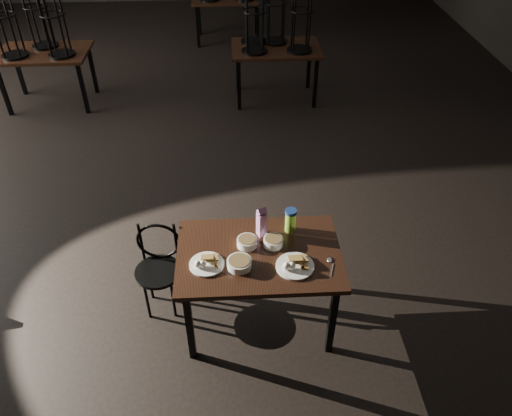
{
  "coord_description": "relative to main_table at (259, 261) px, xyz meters",
  "views": [
    {
      "loc": [
        0.52,
        -5.43,
        3.27
      ],
      "look_at": [
        0.68,
        -2.41,
        0.85
      ],
      "focal_mm": 35.0,
      "sensor_mm": 36.0,
      "label": 1
    }
  ],
  "objects": [
    {
      "name": "main_table",
      "position": [
        0.0,
        0.0,
        0.0
      ],
      "size": [
        1.2,
        0.8,
        0.75
      ],
      "color": "black",
      "rests_on": "ground"
    },
    {
      "name": "plate_left",
      "position": [
        -0.38,
        -0.1,
        0.1
      ],
      "size": [
        0.25,
        0.25,
        0.08
      ],
      "color": "white",
      "rests_on": "main_table"
    },
    {
      "name": "plate_right",
      "position": [
        0.24,
        -0.16,
        0.1
      ],
      "size": [
        0.27,
        0.27,
        0.09
      ],
      "color": "white",
      "rests_on": "main_table"
    },
    {
      "name": "bowl_near",
      "position": [
        -0.08,
        0.09,
        0.11
      ],
      "size": [
        0.15,
        0.15,
        0.06
      ],
      "color": "white",
      "rests_on": "main_table"
    },
    {
      "name": "bowl_far",
      "position": [
        0.11,
        0.08,
        0.11
      ],
      "size": [
        0.15,
        0.15,
        0.06
      ],
      "color": "white",
      "rests_on": "main_table"
    },
    {
      "name": "bowl_big",
      "position": [
        -0.15,
        -0.13,
        0.11
      ],
      "size": [
        0.18,
        0.18,
        0.06
      ],
      "color": "white",
      "rests_on": "main_table"
    },
    {
      "name": "juice_carton",
      "position": [
        0.03,
        0.2,
        0.2
      ],
      "size": [
        0.08,
        0.08,
        0.25
      ],
      "color": "#85187A",
      "rests_on": "main_table"
    },
    {
      "name": "water_bottle",
      "position": [
        0.25,
        0.24,
        0.18
      ],
      "size": [
        0.09,
        0.09,
        0.2
      ],
      "color": "#9EE743",
      "rests_on": "main_table"
    },
    {
      "name": "spoon",
      "position": [
        0.5,
        -0.12,
        0.08
      ],
      "size": [
        0.05,
        0.19,
        0.01
      ],
      "color": "silver",
      "rests_on": "main_table"
    },
    {
      "name": "bentwood_chair",
      "position": [
        -0.78,
        0.24,
        -0.21
      ],
      "size": [
        0.37,
        0.37,
        0.78
      ],
      "rotation": [
        0.0,
        0.0,
        -0.06
      ],
      "color": "black",
      "rests_on": "ground"
    },
    {
      "name": "bg_table_left",
      "position": [
        -2.66,
        3.99,
        0.11
      ],
      "size": [
        1.2,
        0.8,
        1.48
      ],
      "color": "black",
      "rests_on": "ground"
    },
    {
      "name": "bg_table_right",
      "position": [
        0.44,
        4.0,
        0.13
      ],
      "size": [
        1.2,
        0.8,
        1.48
      ],
      "color": "black",
      "rests_on": "ground"
    }
  ]
}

